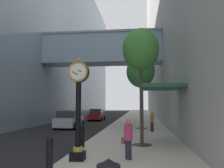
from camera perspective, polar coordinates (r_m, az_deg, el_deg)
ground_plane at (r=31.11m, az=0.88°, el=-9.17°), size 110.00×110.00×0.00m
sidewalk_right at (r=33.93m, az=6.22°, el=-8.66°), size 5.65×80.00×0.14m
building_block_left at (r=38.82m, az=-17.18°, el=12.55°), size 22.63×80.00×27.69m
building_block_right at (r=37.57m, az=17.83°, el=18.55°), size 9.00×80.00×34.24m
street_clock at (r=9.63m, az=-8.16°, el=-4.71°), size 0.84×0.55×4.10m
bollard_nearest at (r=8.33m, az=-14.82°, el=-15.87°), size 0.23×0.23×1.17m
bollard_third at (r=12.51m, az=-7.16°, el=-12.20°), size 0.23×0.23×1.17m
street_tree_near at (r=13.44m, az=6.97°, el=8.14°), size 2.04×2.04×6.46m
street_tree_mid_near at (r=21.97m, az=6.92°, el=2.98°), size 2.61×2.61×6.72m
pedestrian_walking at (r=9.84m, az=3.92°, el=-12.89°), size 0.50×0.41×1.62m
pedestrian_by_clock at (r=19.54m, az=9.67°, el=-8.81°), size 0.42×0.42×1.60m
storefront_awning at (r=14.15m, az=11.66°, el=-1.01°), size 2.40×3.60×3.30m
car_red_near at (r=34.01m, az=-3.69°, el=-7.42°), size 2.01×4.70×1.66m
car_silver_mid at (r=23.58m, az=-10.28°, el=-8.48°), size 2.09×4.46×1.70m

